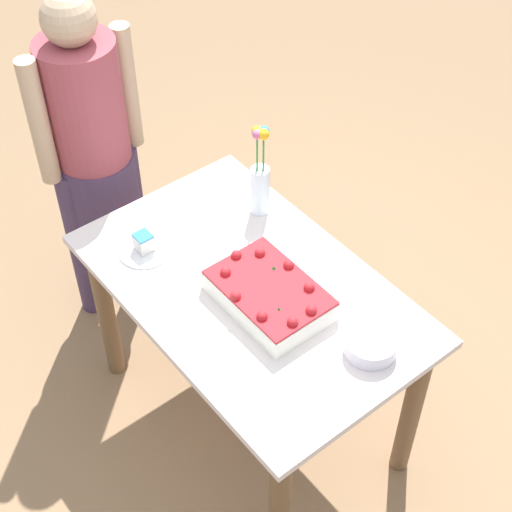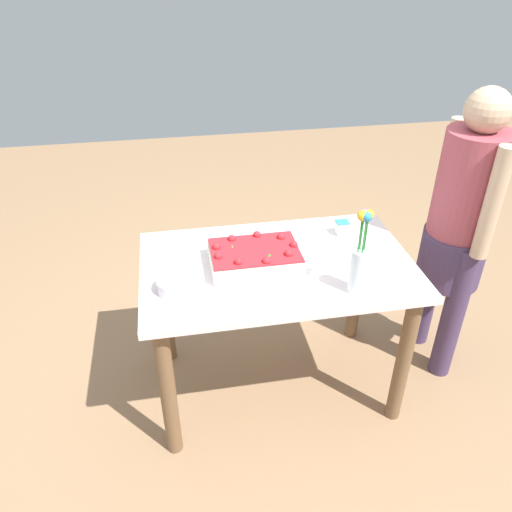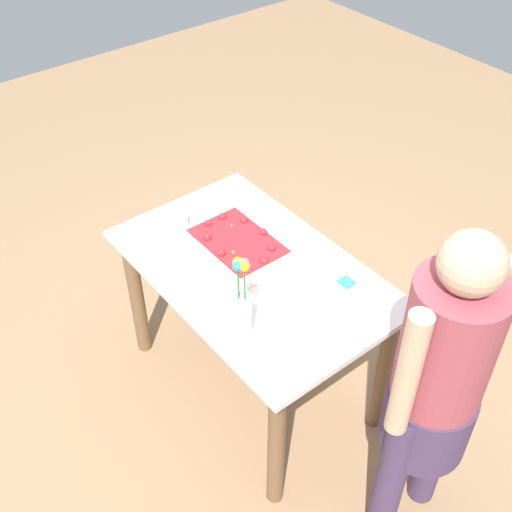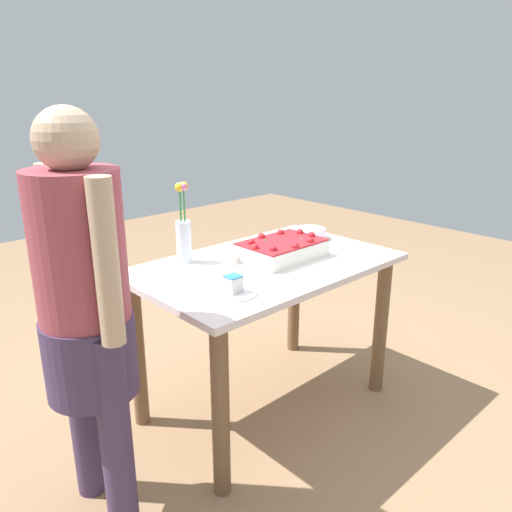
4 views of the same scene
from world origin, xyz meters
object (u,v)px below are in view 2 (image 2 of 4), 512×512
Objects in this scene: person_standing at (460,222)px; fruit_bowl at (177,284)px; sheet_cake at (255,257)px; serving_plate_with_slice at (341,231)px; flower_vase at (360,261)px; cake_knife at (367,265)px.

fruit_bowl is at bearing 8.02° from person_standing.
sheet_cake reaches higher than serving_plate_with_slice.
serving_plate_with_slice is 0.56m from person_standing.
flower_vase is 0.25× the size of person_standing.
flower_vase is 0.72m from person_standing.
person_standing is at bearing -67.24° from cake_knife.
sheet_cake is at bearing 3.63° from person_standing.
fruit_bowl is (-0.72, 0.14, -0.12)m from flower_vase.
serving_plate_with_slice is at bearing 11.83° from cake_knife.
serving_plate_with_slice is at bearing 21.56° from sheet_cake.
sheet_cake is at bearing 144.61° from flower_vase.
person_standing reaches higher than sheet_cake.
sheet_cake is at bearing -158.44° from serving_plate_with_slice.
fruit_bowl is at bearing 169.04° from flower_vase.
sheet_cake is 2.09× the size of serving_plate_with_slice.
person_standing is at bearing 8.02° from fruit_bowl.
serving_plate_with_slice is 0.87m from fruit_bowl.
serving_plate_with_slice is at bearing 20.96° from fruit_bowl.
sheet_cake is 0.50m from cake_knife.
sheet_cake is 2.34× the size of fruit_bowl.
serving_plate_with_slice is at bearing -12.29° from person_standing.
flower_vase is at bearing 152.70° from cake_knife.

